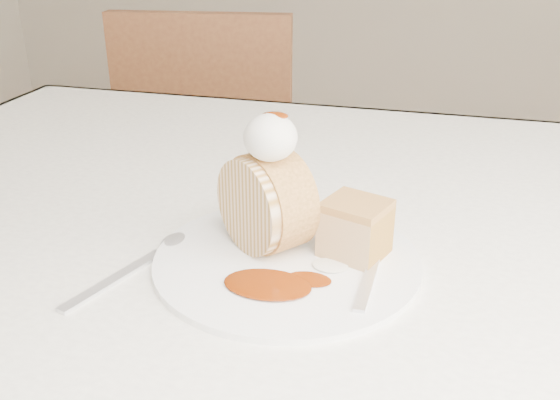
# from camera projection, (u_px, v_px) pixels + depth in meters

# --- Properties ---
(table) EXTENTS (1.40, 0.90, 0.75)m
(table) POSITION_uv_depth(u_px,v_px,m) (336.00, 276.00, 0.78)
(table) COLOR white
(table) RESTS_ON ground
(chair_far) EXTENTS (0.47, 0.47, 0.88)m
(chair_far) POSITION_uv_depth(u_px,v_px,m) (215.00, 158.00, 1.61)
(chair_far) COLOR brown
(chair_far) RESTS_ON ground
(plate) EXTENTS (0.35, 0.35, 0.01)m
(plate) POSITION_uv_depth(u_px,v_px,m) (287.00, 260.00, 0.64)
(plate) COLOR white
(plate) RESTS_ON table
(roulade_slice) EXTENTS (0.11, 0.11, 0.10)m
(roulade_slice) POSITION_uv_depth(u_px,v_px,m) (266.00, 202.00, 0.64)
(roulade_slice) COLOR beige
(roulade_slice) RESTS_ON plate
(cake_chunk) EXTENTS (0.08, 0.07, 0.05)m
(cake_chunk) POSITION_uv_depth(u_px,v_px,m) (355.00, 232.00, 0.63)
(cake_chunk) COLOR tan
(cake_chunk) RESTS_ON plate
(whipped_cream) EXTENTS (0.05, 0.05, 0.05)m
(whipped_cream) POSITION_uv_depth(u_px,v_px,m) (270.00, 137.00, 0.60)
(whipped_cream) COLOR white
(whipped_cream) RESTS_ON roulade_slice
(caramel_drizzle) EXTENTS (0.03, 0.02, 0.01)m
(caramel_drizzle) POSITION_uv_depth(u_px,v_px,m) (275.00, 110.00, 0.59)
(caramel_drizzle) COLOR #6A2304
(caramel_drizzle) RESTS_ON whipped_cream
(caramel_pool) EXTENTS (0.10, 0.08, 0.00)m
(caramel_pool) POSITION_uv_depth(u_px,v_px,m) (267.00, 284.00, 0.58)
(caramel_pool) COLOR #6A2304
(caramel_pool) RESTS_ON plate
(fork) EXTENTS (0.03, 0.16, 0.00)m
(fork) POSITION_uv_depth(u_px,v_px,m) (369.00, 278.00, 0.60)
(fork) COLOR silver
(fork) RESTS_ON plate
(spoon) EXTENTS (0.07, 0.16, 0.00)m
(spoon) POSITION_uv_depth(u_px,v_px,m) (115.00, 279.00, 0.61)
(spoon) COLOR silver
(spoon) RESTS_ON table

